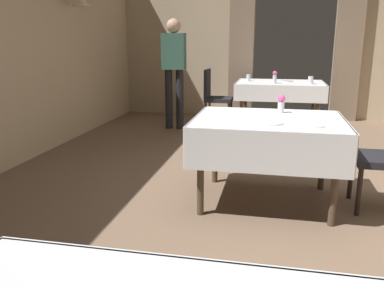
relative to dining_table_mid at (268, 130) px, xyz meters
The scene contains 13 objects.
ground 0.72m from the dining_table_mid, ahead, with size 10.08×10.08×0.00m, color #7A604C.
wall_back 4.32m from the dining_table_mid, 85.60° to the left, with size 6.40×0.27×3.00m.
dining_table_mid is the anchor object (origin of this frame).
dining_table_far 3.17m from the dining_table_mid, 87.92° to the left, with size 1.38×1.03×0.75m.
chair_far_left 3.37m from the dining_table_mid, 106.50° to the left, with size 0.44×0.44×0.93m.
flower_vase_mid 0.36m from the dining_table_mid, 71.15° to the left, with size 0.07×0.07×0.17m.
plate_mid_b 0.25m from the dining_table_mid, 88.09° to the right, with size 0.22×0.22×0.01m, color white.
plate_mid_c 0.43m from the dining_table_mid, 37.83° to the right, with size 0.20×0.20×0.01m, color white.
flower_vase_far 2.94m from the dining_table_mid, 89.51° to the left, with size 0.07×0.07×0.19m.
glass_far_b 3.25m from the dining_table_mid, 97.02° to the left, with size 0.07×0.07×0.11m, color silver.
glass_far_c 3.00m from the dining_table_mid, 79.21° to the left, with size 0.08×0.08×0.12m, color silver.
plate_far_d 3.30m from the dining_table_mid, 86.26° to the left, with size 0.21×0.21×0.01m, color white.
person_waiter_by_doorway 3.24m from the dining_table_mid, 118.65° to the left, with size 0.37×0.23×1.72m.
Camera 1 is at (-0.29, -3.45, 1.39)m, focal length 37.58 mm.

